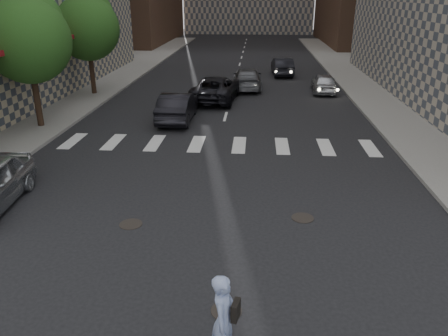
% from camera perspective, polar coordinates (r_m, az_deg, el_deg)
% --- Properties ---
extents(ground, '(160.00, 160.00, 0.00)m').
position_cam_1_polar(ground, '(12.37, -4.51, -10.40)').
color(ground, black).
rests_on(ground, ground).
extents(sidewalk_left, '(13.00, 80.00, 0.15)m').
position_cam_1_polar(sidewalk_left, '(35.01, -23.78, 9.31)').
color(sidewalk_left, gray).
rests_on(sidewalk_left, ground).
extents(sidewalk_right, '(13.00, 80.00, 0.15)m').
position_cam_1_polar(sidewalk_right, '(33.54, 26.85, 8.33)').
color(sidewalk_right, gray).
rests_on(sidewalk_right, ground).
extents(tree_b, '(4.20, 4.20, 6.60)m').
position_cam_1_polar(tree_b, '(24.28, -24.11, 15.47)').
color(tree_b, '#382619').
rests_on(tree_b, sidewalk_left).
extents(tree_c, '(4.20, 4.20, 6.60)m').
position_cam_1_polar(tree_c, '(31.57, -17.31, 17.40)').
color(tree_c, '#382619').
rests_on(tree_c, sidewalk_left).
extents(manhole_a, '(0.70, 0.70, 0.02)m').
position_cam_1_polar(manhole_a, '(10.24, 0.31, -18.13)').
color(manhole_a, black).
rests_on(manhole_a, ground).
extents(manhole_b, '(0.70, 0.70, 0.02)m').
position_cam_1_polar(manhole_b, '(13.79, -12.08, -7.18)').
color(manhole_b, black).
rests_on(manhole_b, ground).
extents(manhole_c, '(0.70, 0.70, 0.02)m').
position_cam_1_polar(manhole_c, '(14.06, 10.23, -6.43)').
color(manhole_c, black).
rests_on(manhole_c, ground).
extents(skateboarder, '(0.59, 1.03, 1.99)m').
position_cam_1_polar(skateboarder, '(8.42, 0.05, -19.30)').
color(skateboarder, brown).
rests_on(skateboarder, ground).
extents(traffic_car_a, '(1.67, 4.76, 1.57)m').
position_cam_1_polar(traffic_car_a, '(24.42, -6.09, 7.98)').
color(traffic_car_a, black).
rests_on(traffic_car_a, ground).
extents(traffic_car_b, '(2.26, 5.16, 1.48)m').
position_cam_1_polar(traffic_car_b, '(32.86, 3.06, 11.57)').
color(traffic_car_b, '#56585E').
rests_on(traffic_car_b, ground).
extents(traffic_car_c, '(3.14, 5.95, 1.59)m').
position_cam_1_polar(traffic_car_c, '(29.03, -1.07, 10.34)').
color(traffic_car_c, black).
rests_on(traffic_car_c, ground).
extents(traffic_car_d, '(1.78, 4.05, 1.36)m').
position_cam_1_polar(traffic_car_d, '(32.33, 12.91, 10.78)').
color(traffic_car_d, silver).
rests_on(traffic_car_d, ground).
extents(traffic_car_e, '(1.84, 4.62, 1.49)m').
position_cam_1_polar(traffic_car_e, '(38.82, 7.62, 13.01)').
color(traffic_car_e, black).
rests_on(traffic_car_e, ground).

